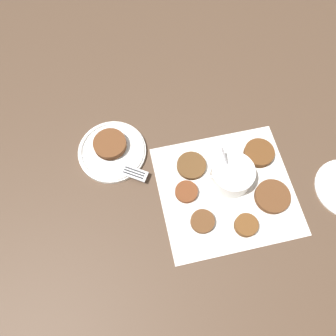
{
  "coord_description": "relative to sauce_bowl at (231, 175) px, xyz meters",
  "views": [
    {
      "loc": [
        0.23,
        0.25,
        0.79
      ],
      "look_at": [
        0.16,
        -0.07,
        0.02
      ],
      "focal_mm": 35.0,
      "sensor_mm": 36.0,
      "label": 1
    }
  ],
  "objects": [
    {
      "name": "ground_plane",
      "position": [
        -0.01,
        0.01,
        -0.03
      ],
      "size": [
        4.0,
        4.0,
        0.0
      ],
      "primitive_type": "plane",
      "color": "#4C3828"
    },
    {
      "name": "fritter_0",
      "position": [
        0.09,
        -0.06,
        -0.02
      ],
      "size": [
        0.08,
        0.08,
        0.01
      ],
      "color": "brown",
      "rests_on": "napkin"
    },
    {
      "name": "fritter_5",
      "position": [
        0.12,
        0.01,
        -0.02
      ],
      "size": [
        0.06,
        0.06,
        0.01
      ],
      "color": "brown",
      "rests_on": "napkin"
    },
    {
      "name": "serving_plate",
      "position": [
        0.28,
        -0.15,
        -0.02
      ],
      "size": [
        0.18,
        0.18,
        0.02
      ],
      "color": "white",
      "rests_on": "ground_plane"
    },
    {
      "name": "fritter_1",
      "position": [
        0.1,
        0.09,
        -0.02
      ],
      "size": [
        0.06,
        0.06,
        0.01
      ],
      "color": "brown",
      "rests_on": "napkin"
    },
    {
      "name": "sauce_bowl",
      "position": [
        0.0,
        0.0,
        0.0
      ],
      "size": [
        0.12,
        0.11,
        0.1
      ],
      "color": "white",
      "rests_on": "napkin"
    },
    {
      "name": "fritter_2",
      "position": [
        -0.09,
        -0.05,
        -0.01
      ],
      "size": [
        0.08,
        0.08,
        0.02
      ],
      "color": "brown",
      "rests_on": "napkin"
    },
    {
      "name": "fritter_4",
      "position": [
        -0.09,
        0.07,
        -0.02
      ],
      "size": [
        0.09,
        0.09,
        0.02
      ],
      "color": "brown",
      "rests_on": "napkin"
    },
    {
      "name": "fritter_3",
      "position": [
        0.0,
        0.13,
        -0.01
      ],
      "size": [
        0.06,
        0.06,
        0.02
      ],
      "color": "brown",
      "rests_on": "napkin"
    },
    {
      "name": "napkin",
      "position": [
        0.02,
        0.03,
        -0.03
      ],
      "size": [
        0.34,
        0.32,
        0.0
      ],
      "color": "silver",
      "rests_on": "ground_plane"
    },
    {
      "name": "fork",
      "position": [
        0.27,
        -0.08,
        -0.01
      ],
      "size": [
        0.16,
        0.12,
        0.0
      ],
      "color": "silver",
      "rests_on": "serving_plate"
    },
    {
      "name": "fritter_on_plate",
      "position": [
        0.28,
        -0.16,
        -0.0
      ],
      "size": [
        0.09,
        0.09,
        0.02
      ],
      "color": "brown",
      "rests_on": "serving_plate"
    }
  ]
}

